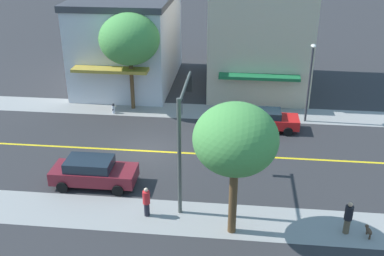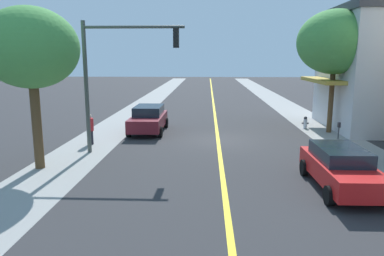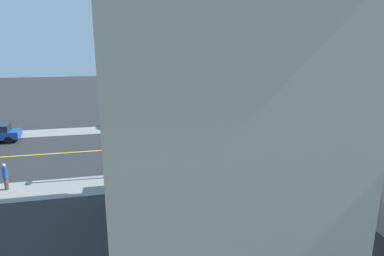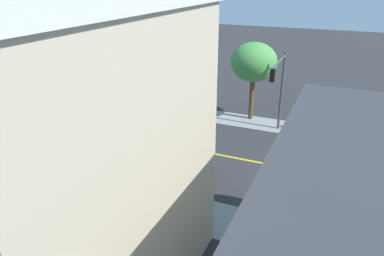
{
  "view_description": "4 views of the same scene",
  "coord_description": "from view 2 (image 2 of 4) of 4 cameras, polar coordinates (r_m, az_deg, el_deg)",
  "views": [
    {
      "loc": [
        26.06,
        5.71,
        14.09
      ],
      "look_at": [
        0.07,
        2.9,
        1.84
      ],
      "focal_mm": 43.16,
      "sensor_mm": 36.0,
      "label": 1
    },
    {
      "loc": [
        0.63,
        20.39,
        4.62
      ],
      "look_at": [
        1.34,
        3.48,
        1.36
      ],
      "focal_mm": 34.24,
      "sensor_mm": 36.0,
      "label": 2
    },
    {
      "loc": [
        -26.34,
        10.82,
        8.19
      ],
      "look_at": [
        -0.66,
        5.01,
        1.62
      ],
      "focal_mm": 30.92,
      "sensor_mm": 36.0,
      "label": 3
    },
    {
      "loc": [
        -21.53,
        -1.56,
        11.65
      ],
      "look_at": [
        -0.83,
        7.52,
        2.07
      ],
      "focal_mm": 33.8,
      "sensor_mm": 36.0,
      "label": 4
    }
  ],
  "objects": [
    {
      "name": "road_centerline_stripe",
      "position": [
        20.92,
        4.07,
        -1.89
      ],
      "size": [
        0.2,
        126.0,
        0.0
      ],
      "primitive_type": "cube",
      "color": "yellow",
      "rests_on": "ground"
    },
    {
      "name": "sidewalk_left",
      "position": [
        22.24,
        22.24,
        -1.92
      ],
      "size": [
        2.93,
        126.0,
        0.01
      ],
      "primitive_type": "cube",
      "color": "gray",
      "rests_on": "ground"
    },
    {
      "name": "street_tree_left_near",
      "position": [
        16.36,
        -23.83,
        11.24
      ],
      "size": [
        3.84,
        3.84,
        6.65
      ],
      "color": "brown",
      "rests_on": "ground"
    },
    {
      "name": "red_sedan_left_curb",
      "position": [
        14.13,
        22.14,
        -5.69
      ],
      "size": [
        1.99,
        4.58,
        1.49
      ],
      "rotation": [
        0.0,
        0.0,
        1.58
      ],
      "color": "red",
      "rests_on": "ground"
    },
    {
      "name": "street_tree_right_corner",
      "position": [
        24.22,
        21.4,
        12.34
      ],
      "size": [
        4.54,
        4.54,
        7.49
      ],
      "color": "brown",
      "rests_on": "ground"
    },
    {
      "name": "maroon_sedan_right_curb",
      "position": [
        23.25,
        -6.79,
        1.47
      ],
      "size": [
        2.12,
        4.75,
        1.63
      ],
      "rotation": [
        0.0,
        0.0,
        1.57
      ],
      "color": "maroon",
      "rests_on": "ground"
    },
    {
      "name": "parking_meter",
      "position": [
        20.5,
        21.87,
        -0.42
      ],
      "size": [
        0.12,
        0.18,
        1.33
      ],
      "color": "#4C4C51",
      "rests_on": "ground"
    },
    {
      "name": "fire_hydrant",
      "position": [
        25.47,
        17.23,
        0.84
      ],
      "size": [
        0.44,
        0.24,
        0.79
      ],
      "color": "silver",
      "rests_on": "ground"
    },
    {
      "name": "traffic_light_mast",
      "position": [
        17.97,
        -11.81,
        9.6
      ],
      "size": [
        4.86,
        0.32,
        6.33
      ],
      "rotation": [
        0.0,
        0.0,
        3.14
      ],
      "color": "#474C47",
      "rests_on": "ground"
    },
    {
      "name": "sidewalk_right",
      "position": [
        21.84,
        -14.43,
        -1.66
      ],
      "size": [
        2.93,
        126.0,
        0.01
      ],
      "primitive_type": "cube",
      "color": "gray",
      "rests_on": "ground"
    },
    {
      "name": "pedestrian_red_shirt",
      "position": [
        20.43,
        -15.57,
        -0.12
      ],
      "size": [
        0.37,
        0.37,
        1.65
      ],
      "rotation": [
        0.0,
        0.0,
        3.33
      ],
      "color": "black",
      "rests_on": "ground"
    },
    {
      "name": "ground_plane",
      "position": [
        20.92,
        4.07,
        -1.9
      ],
      "size": [
        140.0,
        140.0,
        0.0
      ],
      "primitive_type": "plane",
      "color": "#2D2D30"
    }
  ]
}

